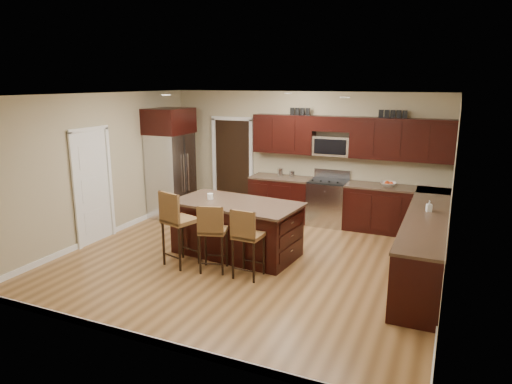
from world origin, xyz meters
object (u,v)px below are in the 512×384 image
at_px(range, 328,202).
at_px(stool_mid, 212,230).
at_px(refrigerator, 171,162).
at_px(stool_left, 176,220).
at_px(island, 237,230).
at_px(stool_right, 246,235).

xyz_separation_m(range, stool_mid, (-0.98, -3.12, 0.21)).
height_order(stool_mid, refrigerator, refrigerator).
height_order(stool_left, refrigerator, refrigerator).
distance_m(island, stool_right, 1.05).
xyz_separation_m(stool_right, refrigerator, (-2.90, 2.35, 0.53)).
bearing_deg(stool_mid, refrigerator, 118.43).
bearing_deg(refrigerator, stool_left, -54.50).
relative_size(stool_right, refrigerator, 0.46).
distance_m(stool_mid, refrigerator, 3.34).
bearing_deg(stool_mid, range, 56.33).
height_order(range, stool_right, range).
distance_m(range, island, 2.48).
bearing_deg(stool_right, refrigerator, 143.08).
bearing_deg(stool_right, island, 126.61).
bearing_deg(stool_right, range, 84.76).
relative_size(range, stool_left, 0.90).
bearing_deg(range, stool_left, -117.37).
bearing_deg(island, range, 72.11).
height_order(island, stool_mid, stool_mid).
bearing_deg(range, refrigerator, -166.78).
xyz_separation_m(range, stool_left, (-1.62, -3.13, 0.30)).
xyz_separation_m(range, island, (-0.98, -2.28, -0.04)).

